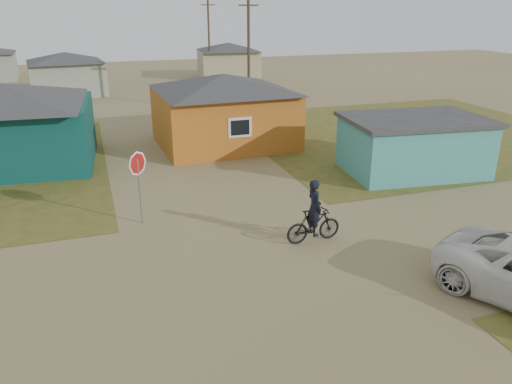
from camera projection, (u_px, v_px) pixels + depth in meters
ground at (267, 269)px, 14.84m from camera, size 120.00×120.00×0.00m
grass_ne at (410, 133)px, 30.53m from camera, size 20.00×18.00×0.00m
house_teal at (2, 124)px, 23.55m from camera, size 8.93×7.08×4.00m
house_yellow at (224, 109)px, 27.29m from camera, size 7.72×6.76×3.90m
shed_turquoise at (413, 145)px, 22.96m from camera, size 6.71×4.93×2.60m
house_pale_west at (67, 73)px, 42.54m from camera, size 7.04×6.15×3.60m
house_beige_east at (228, 60)px, 52.62m from camera, size 6.95×6.05×3.60m
utility_pole_near at (249, 54)px, 34.82m from camera, size 1.40×0.20×8.00m
utility_pole_far at (209, 39)px, 49.30m from camera, size 1.40×0.20×8.00m
stop_sign at (138, 171)px, 17.29m from camera, size 0.83×0.35×2.68m
cyclist at (314, 219)px, 16.31m from camera, size 1.93×0.71×2.16m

